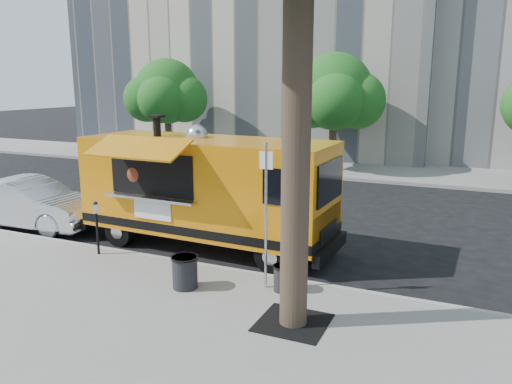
# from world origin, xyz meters

# --- Properties ---
(ground) EXTENTS (120.00, 120.00, 0.00)m
(ground) POSITION_xyz_m (0.00, 0.00, 0.00)
(ground) COLOR black
(ground) RESTS_ON ground
(sidewalk) EXTENTS (60.00, 6.00, 0.15)m
(sidewalk) POSITION_xyz_m (0.00, -4.00, 0.07)
(sidewalk) COLOR gray
(sidewalk) RESTS_ON ground
(curb) EXTENTS (60.00, 0.14, 0.16)m
(curb) POSITION_xyz_m (0.00, -0.93, 0.07)
(curb) COLOR #999993
(curb) RESTS_ON ground
(far_sidewalk) EXTENTS (60.00, 5.00, 0.15)m
(far_sidewalk) POSITION_xyz_m (0.00, 13.50, 0.07)
(far_sidewalk) COLOR gray
(far_sidewalk) RESTS_ON ground
(tree_well) EXTENTS (1.20, 1.20, 0.02)m
(tree_well) POSITION_xyz_m (2.60, -2.80, 0.15)
(tree_well) COLOR black
(tree_well) RESTS_ON sidewalk
(far_tree_a) EXTENTS (3.42, 3.42, 5.36)m
(far_tree_a) POSITION_xyz_m (-10.00, 12.30, 3.78)
(far_tree_a) COLOR #33261C
(far_tree_a) RESTS_ON far_sidewalk
(far_tree_b) EXTENTS (3.60, 3.60, 5.50)m
(far_tree_b) POSITION_xyz_m (-1.00, 12.70, 3.83)
(far_tree_b) COLOR #33261C
(far_tree_b) RESTS_ON far_sidewalk
(sign_post) EXTENTS (0.28, 0.06, 3.00)m
(sign_post) POSITION_xyz_m (1.55, -1.55, 1.85)
(sign_post) COLOR silver
(sign_post) RESTS_ON sidewalk
(parking_meter) EXTENTS (0.11, 0.11, 1.33)m
(parking_meter) POSITION_xyz_m (-3.00, -1.35, 0.98)
(parking_meter) COLOR black
(parking_meter) RESTS_ON sidewalk
(food_truck) EXTENTS (6.97, 3.30, 3.41)m
(food_truck) POSITION_xyz_m (-1.05, 0.57, 1.60)
(food_truck) COLOR orange
(food_truck) RESTS_ON ground
(sedan) EXTENTS (4.60, 1.87, 1.48)m
(sedan) POSITION_xyz_m (-6.80, 0.04, 0.74)
(sedan) COLOR silver
(sedan) RESTS_ON ground
(trash_bin_left) EXTENTS (0.56, 0.56, 0.67)m
(trash_bin_left) POSITION_xyz_m (0.04, -2.24, 0.51)
(trash_bin_left) COLOR black
(trash_bin_left) RESTS_ON sidewalk
(trash_bin_right) EXTENTS (0.45, 0.45, 0.54)m
(trash_bin_right) POSITION_xyz_m (1.95, -1.56, 0.44)
(trash_bin_right) COLOR black
(trash_bin_right) RESTS_ON sidewalk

